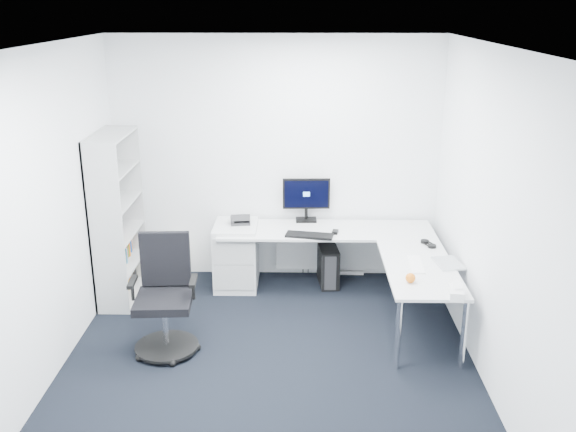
{
  "coord_description": "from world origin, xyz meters",
  "views": [
    {
      "loc": [
        0.25,
        -4.8,
        3.02
      ],
      "look_at": [
        0.15,
        1.05,
        1.05
      ],
      "focal_mm": 40.0,
      "sensor_mm": 36.0,
      "label": 1
    }
  ],
  "objects_px": {
    "task_chair": "(164,298)",
    "laptop": "(449,252)",
    "l_desk": "(327,270)",
    "bookshelf": "(118,218)",
    "monitor": "(306,199)"
  },
  "relations": [
    {
      "from": "task_chair",
      "to": "laptop",
      "type": "height_order",
      "value": "task_chair"
    },
    {
      "from": "task_chair",
      "to": "monitor",
      "type": "relative_size",
      "value": 2.03
    },
    {
      "from": "l_desk",
      "to": "task_chair",
      "type": "bearing_deg",
      "value": -143.58
    },
    {
      "from": "task_chair",
      "to": "laptop",
      "type": "bearing_deg",
      "value": 6.9
    },
    {
      "from": "task_chair",
      "to": "l_desk",
      "type": "bearing_deg",
      "value": 33.05
    },
    {
      "from": "l_desk",
      "to": "bookshelf",
      "type": "relative_size",
      "value": 1.31
    },
    {
      "from": "l_desk",
      "to": "bookshelf",
      "type": "distance_m",
      "value": 2.24
    },
    {
      "from": "monitor",
      "to": "laptop",
      "type": "distance_m",
      "value": 1.81
    },
    {
      "from": "bookshelf",
      "to": "laptop",
      "type": "relative_size",
      "value": 5.25
    },
    {
      "from": "task_chair",
      "to": "laptop",
      "type": "relative_size",
      "value": 3.16
    },
    {
      "from": "bookshelf",
      "to": "laptop",
      "type": "distance_m",
      "value": 3.35
    },
    {
      "from": "laptop",
      "to": "l_desk",
      "type": "bearing_deg",
      "value": 141.69
    },
    {
      "from": "bookshelf",
      "to": "laptop",
      "type": "xyz_separation_m",
      "value": [
        3.28,
        -0.68,
        -0.09
      ]
    },
    {
      "from": "task_chair",
      "to": "laptop",
      "type": "xyz_separation_m",
      "value": [
        2.59,
        0.47,
        0.26
      ]
    },
    {
      "from": "l_desk",
      "to": "monitor",
      "type": "xyz_separation_m",
      "value": [
        -0.21,
        0.6,
        0.59
      ]
    }
  ]
}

